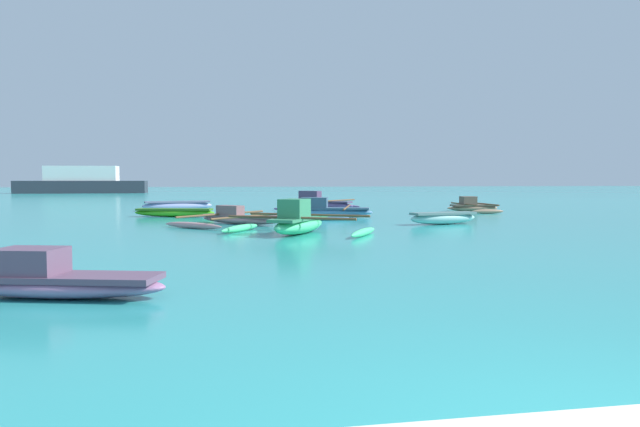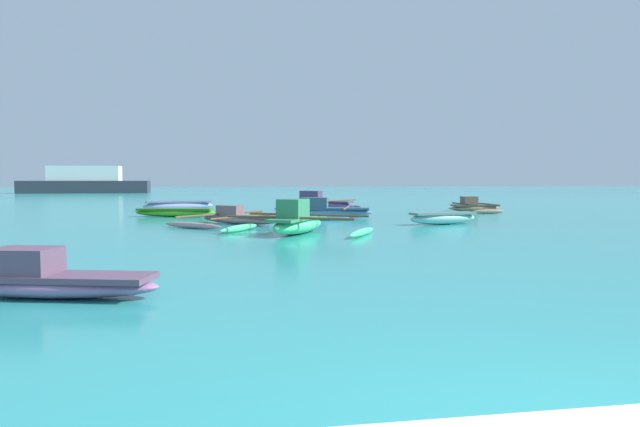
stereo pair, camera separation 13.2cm
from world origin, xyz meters
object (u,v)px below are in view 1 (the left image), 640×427
(moored_boat_0, at_px, (238,218))
(moored_boat_1, at_px, (317,204))
(moored_boat_4, at_px, (473,207))
(distant_ferry, at_px, (82,182))
(moored_boat_6, at_px, (299,222))
(moored_boat_5, at_px, (178,205))
(moored_boat_3, at_px, (443,218))
(moored_boat_8, at_px, (175,212))
(moored_boat_2, at_px, (53,280))
(moored_boat_7, at_px, (324,210))

(moored_boat_0, distance_m, moored_boat_1, 9.84)
(moored_boat_4, distance_m, distant_ferry, 50.72)
(moored_boat_0, xyz_separation_m, distant_ferry, (-15.86, 48.45, 1.05))
(moored_boat_1, relative_size, moored_boat_6, 1.08)
(moored_boat_5, bearing_deg, moored_boat_3, -61.51)
(moored_boat_8, bearing_deg, moored_boat_1, 48.20)
(moored_boat_5, bearing_deg, moored_boat_6, -86.02)
(moored_boat_1, height_order, distant_ferry, distant_ferry)
(moored_boat_4, distance_m, moored_boat_5, 14.37)
(moored_boat_8, bearing_deg, moored_boat_5, 106.54)
(moored_boat_1, xyz_separation_m, moored_boat_3, (2.64, -10.23, -0.08))
(moored_boat_0, xyz_separation_m, moored_boat_6, (1.57, -3.88, 0.13))
(moored_boat_1, bearing_deg, moored_boat_8, -102.53)
(moored_boat_6, height_order, distant_ferry, distant_ferry)
(moored_boat_2, xyz_separation_m, moored_boat_3, (9.73, 10.59, 0.01))
(moored_boat_3, relative_size, moored_boat_5, 0.77)
(moored_boat_3, xyz_separation_m, moored_boat_8, (-9.39, 5.66, -0.04))
(moored_boat_3, bearing_deg, moored_boat_2, -144.74)
(moored_boat_0, bearing_deg, moored_boat_2, -59.32)
(moored_boat_4, bearing_deg, moored_boat_0, -151.89)
(moored_boat_7, bearing_deg, moored_boat_8, -173.02)
(moored_boat_2, bearing_deg, moored_boat_5, 104.43)
(moored_boat_4, bearing_deg, moored_boat_1, 156.87)
(moored_boat_0, height_order, distant_ferry, distant_ferry)
(moored_boat_2, xyz_separation_m, moored_boat_8, (0.34, 16.26, -0.03))
(moored_boat_2, height_order, moored_boat_5, moored_boat_2)
(moored_boat_0, relative_size, moored_boat_4, 1.53)
(moored_boat_0, bearing_deg, moored_boat_6, -24.13)
(moored_boat_2, relative_size, moored_boat_7, 0.63)
(moored_boat_1, bearing_deg, distant_ferry, 160.37)
(moored_boat_5, bearing_deg, moored_boat_7, -56.65)
(moored_boat_6, bearing_deg, moored_boat_4, -15.42)
(moored_boat_0, height_order, moored_boat_5, moored_boat_0)
(moored_boat_0, distance_m, moored_boat_7, 4.89)
(moored_boat_0, xyz_separation_m, moored_boat_8, (-2.46, 4.29, -0.01))
(moored_boat_3, bearing_deg, moored_boat_0, 156.60)
(moored_boat_6, xyz_separation_m, distant_ferry, (-17.42, 52.32, 0.92))
(moored_boat_1, bearing_deg, moored_boat_6, -58.69)
(moored_boat_0, xyz_separation_m, moored_boat_2, (-2.80, -11.97, 0.02))
(moored_boat_7, xyz_separation_m, distant_ferry, (-19.48, 45.16, 0.98))
(moored_boat_4, bearing_deg, moored_boat_3, -120.31)
(moored_boat_1, height_order, moored_boat_7, moored_boat_1)
(moored_boat_2, distance_m, moored_boat_4, 22.54)
(moored_boat_4, xyz_separation_m, moored_boat_6, (-9.73, -9.49, 0.08))
(moored_boat_2, bearing_deg, distant_ferry, 117.01)
(moored_boat_0, distance_m, moored_boat_5, 9.42)
(moored_boat_3, xyz_separation_m, moored_boat_5, (-9.59, 10.41, 0.03))
(moored_boat_2, height_order, moored_boat_7, moored_boat_7)
(moored_boat_3, xyz_separation_m, distant_ferry, (-22.79, 49.82, 1.02))
(moored_boat_8, xyz_separation_m, distant_ferry, (-13.40, 44.16, 1.05))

